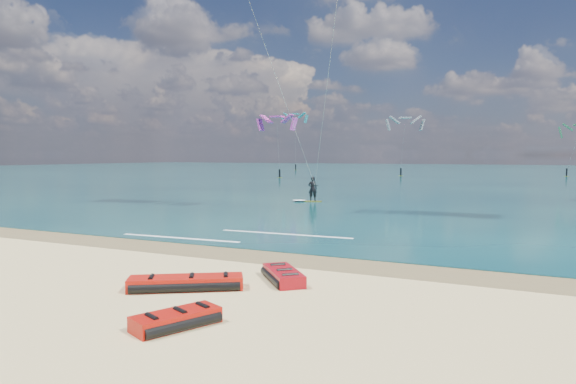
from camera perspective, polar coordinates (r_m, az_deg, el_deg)
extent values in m
plane|color=tan|center=(55.45, 11.84, 0.09)|extent=(320.00, 320.00, 0.00)
cube|color=brown|center=(21.47, -11.90, -6.19)|extent=(320.00, 2.40, 0.01)
cube|color=#0A313A|center=(118.57, 19.04, 2.07)|extent=(320.00, 200.00, 0.04)
cube|color=yellow|center=(41.79, 2.76, -1.02)|extent=(1.57, 0.85, 0.07)
imported|color=black|center=(41.71, 2.76, 0.37)|extent=(0.84, 0.70, 1.98)
cylinder|color=black|center=(41.26, 3.01, 0.73)|extent=(0.59, 0.21, 0.04)
cube|color=white|center=(24.59, -0.32, -4.69)|extent=(6.73, 0.48, 0.01)
cube|color=white|center=(23.96, -11.97, -5.02)|extent=(6.15, 0.57, 0.01)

